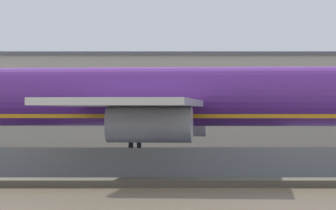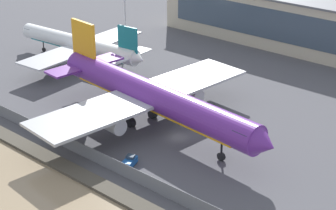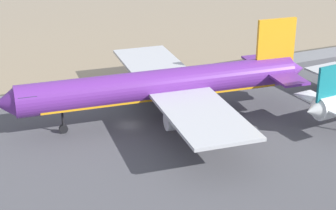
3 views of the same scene
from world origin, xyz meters
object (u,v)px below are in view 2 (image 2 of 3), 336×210
at_px(passenger_jet_white_teal, 80,45).
at_px(apron_light_mast_apron_west, 125,5).
at_px(baggage_tug, 130,162).
at_px(cargo_jet_purple, 151,96).
at_px(ops_van, 83,37).

distance_m(passenger_jet_white_teal, apron_light_mast_apron_west, 15.41).
bearing_deg(baggage_tug, apron_light_mast_apron_west, 135.65).
distance_m(cargo_jet_purple, passenger_jet_white_teal, 40.09).
bearing_deg(baggage_tug, ops_van, 145.43).
bearing_deg(baggage_tug, passenger_jet_white_teal, 147.99).
relative_size(cargo_jet_purple, ops_van, 10.53).
bearing_deg(ops_van, passenger_jet_white_teal, -42.84).
relative_size(cargo_jet_purple, baggage_tug, 15.49).
relative_size(cargo_jet_purple, apron_light_mast_apron_west, 2.49).
bearing_deg(apron_light_mast_apron_west, passenger_jet_white_teal, -102.22).
relative_size(passenger_jet_white_teal, apron_light_mast_apron_west, 1.87).
bearing_deg(ops_van, apron_light_mast_apron_west, 7.32).
distance_m(baggage_tug, ops_van, 68.68).
bearing_deg(cargo_jet_purple, passenger_jet_white_teal, 158.41).
height_order(cargo_jet_purple, apron_light_mast_apron_west, apron_light_mast_apron_west).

